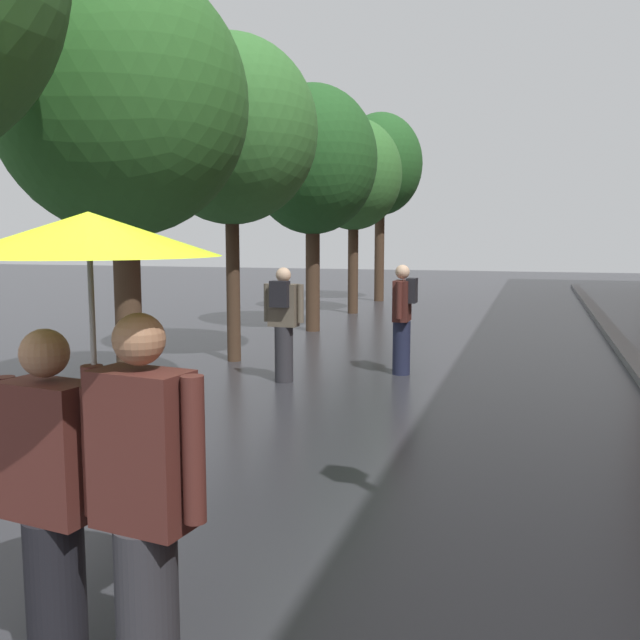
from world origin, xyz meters
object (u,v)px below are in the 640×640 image
at_px(pedestrian_walking_midground, 403,316).
at_px(street_tree_2, 231,131).
at_px(street_tree_3, 313,161).
at_px(street_tree_5, 380,165).
at_px(couple_under_umbrella, 94,393).
at_px(street_tree_1, 121,104).
at_px(pedestrian_walking_far, 283,321).
at_px(street_tree_4, 354,175).

bearing_deg(pedestrian_walking_midground, street_tree_2, 174.34).
bearing_deg(street_tree_3, street_tree_5, 91.11).
height_order(couple_under_umbrella, pedestrian_walking_midground, couple_under_umbrella).
bearing_deg(street_tree_1, street_tree_5, 90.42).
xyz_separation_m(street_tree_2, couple_under_umbrella, (2.94, -7.86, -2.30)).
relative_size(street_tree_2, couple_under_umbrella, 2.43).
height_order(couple_under_umbrella, pedestrian_walking_far, couple_under_umbrella).
xyz_separation_m(street_tree_2, street_tree_5, (-0.02, 11.07, 0.53)).
xyz_separation_m(street_tree_4, pedestrian_walking_midground, (2.77, -7.72, -2.75)).
bearing_deg(street_tree_5, pedestrian_walking_far, -83.69).
relative_size(street_tree_5, pedestrian_walking_far, 3.61).
bearing_deg(couple_under_umbrella, street_tree_1, 121.40).
bearing_deg(pedestrian_walking_midground, street_tree_1, -133.59).
relative_size(street_tree_1, street_tree_2, 0.98).
height_order(street_tree_2, street_tree_5, street_tree_5).
distance_m(street_tree_1, street_tree_2, 3.18).
bearing_deg(street_tree_5, couple_under_umbrella, -81.11).
xyz_separation_m(street_tree_1, street_tree_2, (-0.09, 3.17, 0.14)).
bearing_deg(street_tree_3, street_tree_4, 90.76).
xyz_separation_m(street_tree_1, pedestrian_walking_far, (1.26, 1.87, -2.68)).
xyz_separation_m(street_tree_3, couple_under_umbrella, (2.82, -11.68, -2.22)).
bearing_deg(street_tree_5, pedestrian_walking_midground, -75.87).
distance_m(street_tree_2, pedestrian_walking_far, 3.39).
distance_m(street_tree_4, pedestrian_walking_far, 9.26).
bearing_deg(street_tree_2, street_tree_1, -88.43).
relative_size(street_tree_4, pedestrian_walking_far, 3.15).
distance_m(street_tree_3, couple_under_umbrella, 12.22).
distance_m(street_tree_5, pedestrian_walking_far, 12.90).
height_order(pedestrian_walking_midground, pedestrian_walking_far, pedestrian_walking_midground).
distance_m(street_tree_5, couple_under_umbrella, 19.36).
distance_m(street_tree_4, couple_under_umbrella, 15.72).
relative_size(street_tree_3, pedestrian_walking_far, 3.23).
relative_size(street_tree_1, street_tree_3, 0.98).
distance_m(street_tree_1, pedestrian_walking_far, 3.50).
xyz_separation_m(street_tree_2, street_tree_4, (0.07, 7.44, -0.07)).
bearing_deg(street_tree_2, street_tree_4, 89.42).
height_order(street_tree_2, pedestrian_walking_far, street_tree_2).
relative_size(street_tree_4, street_tree_5, 0.87).
xyz_separation_m(street_tree_2, pedestrian_walking_far, (1.35, -1.31, -2.83)).
xyz_separation_m(street_tree_5, couple_under_umbrella, (2.96, -18.93, -2.83)).
height_order(street_tree_3, couple_under_umbrella, street_tree_3).
bearing_deg(couple_under_umbrella, street_tree_5, 98.89).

